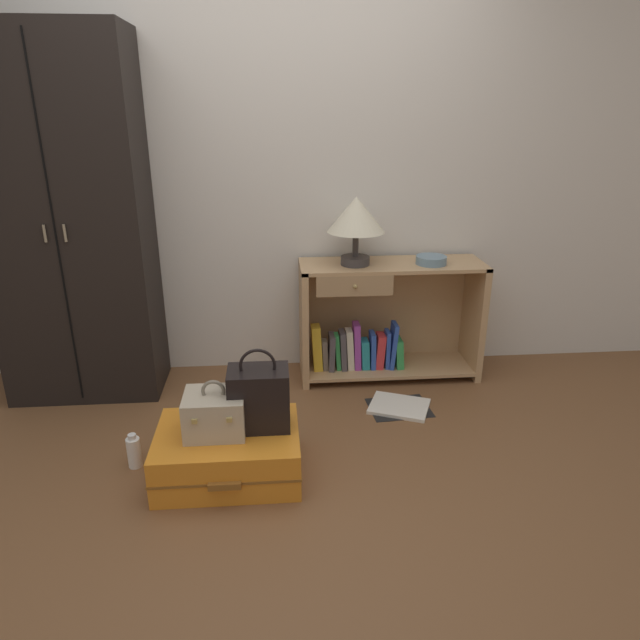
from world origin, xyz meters
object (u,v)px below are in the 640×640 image
at_px(bowl, 431,260).
at_px(suitcase_large, 228,452).
at_px(table_lamp, 356,217).
at_px(bottle, 134,452).
at_px(bookshelf, 382,322).
at_px(train_case, 215,413).
at_px(open_book_on_floor, 399,407).
at_px(wardrobe, 70,224).
at_px(handbag, 259,397).

xyz_separation_m(bowl, suitcase_large, (-1.17, -0.94, -0.64)).
relative_size(table_lamp, bottle, 2.29).
bearing_deg(suitcase_large, bookshelf, 48.02).
distance_m(train_case, open_book_on_floor, 1.15).
distance_m(bookshelf, table_lamp, 0.69).
distance_m(wardrobe, bowl, 2.06).
bearing_deg(handbag, train_case, -170.30).
height_order(table_lamp, bottle, table_lamp).
bearing_deg(table_lamp, handbag, -121.36).
distance_m(bookshelf, handbag, 1.22).
relative_size(bookshelf, suitcase_large, 1.68).
distance_m(wardrobe, bottle, 1.33).
relative_size(suitcase_large, open_book_on_floor, 1.66).
xyz_separation_m(table_lamp, handbag, (-0.57, -0.93, -0.64)).
bearing_deg(table_lamp, open_book_on_floor, -63.87).
relative_size(bottle, open_book_on_floor, 0.44).
xyz_separation_m(wardrobe, train_case, (0.83, -0.94, -0.68)).
bearing_deg(table_lamp, train_case, -128.47).
height_order(wardrobe, bookshelf, wardrobe).
height_order(bookshelf, open_book_on_floor, bookshelf).
height_order(table_lamp, train_case, table_lamp).
height_order(wardrobe, handbag, wardrobe).
bearing_deg(suitcase_large, table_lamp, 53.44).
distance_m(bowl, bottle, 1.95).
xyz_separation_m(train_case, handbag, (0.20, 0.03, 0.05)).
height_order(suitcase_large, open_book_on_floor, suitcase_large).
bearing_deg(bookshelf, suitcase_large, -131.98).
bearing_deg(handbag, bookshelf, 52.10).
relative_size(table_lamp, handbag, 1.03).
bearing_deg(train_case, bottle, 167.17).
bearing_deg(suitcase_large, handbag, 13.88).
bearing_deg(bowl, bookshelf, 168.17).
bearing_deg(open_book_on_floor, train_case, -151.20).
relative_size(bookshelf, table_lamp, 2.78).
bearing_deg(bowl, handbag, -138.37).
bearing_deg(handbag, bowl, 41.63).
distance_m(wardrobe, handbag, 1.51).
bearing_deg(bottle, bowl, 27.59).
xyz_separation_m(wardrobe, open_book_on_floor, (1.80, -0.41, -0.99)).
xyz_separation_m(suitcase_large, open_book_on_floor, (0.92, 0.54, -0.10)).
relative_size(wardrobe, table_lamp, 5.03).
bearing_deg(table_lamp, wardrobe, -179.41).
xyz_separation_m(bookshelf, open_book_on_floor, (0.03, -0.46, -0.34)).
distance_m(wardrobe, bookshelf, 1.89).
bearing_deg(wardrobe, table_lamp, 0.59).
xyz_separation_m(wardrobe, handbag, (1.03, -0.91, -0.63)).
bearing_deg(bowl, open_book_on_floor, -121.03).
distance_m(handbag, open_book_on_floor, 0.99).
height_order(wardrobe, open_book_on_floor, wardrobe).
bearing_deg(handbag, bottle, 174.51).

